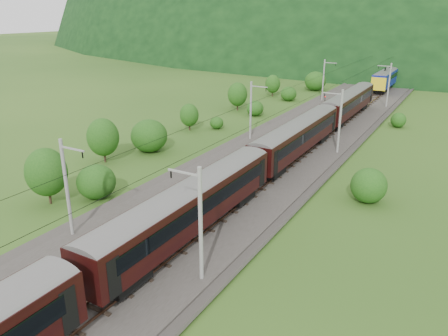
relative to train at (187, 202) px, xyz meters
The scene contains 15 objects.
ground 5.81m from the train, 121.61° to the right, with size 600.00×600.00×0.00m, color #254816.
railbed 7.39m from the train, 111.48° to the left, with size 14.00×220.00×0.30m, color #38332D.
track_left 8.40m from the train, 128.20° to the left, with size 2.40×220.00×0.27m.
track_right 6.89m from the train, 90.00° to the left, with size 2.40×220.00×0.27m.
catenary_left 29.38m from the train, 106.87° to the left, with size 2.54×192.28×8.00m.
catenary_right 28.36m from the train, 82.46° to the left, with size 2.54×192.28×8.00m.
overhead_wires 7.44m from the train, 111.48° to the left, with size 4.83×198.00×0.03m.
mountain_main 256.14m from the train, 90.54° to the left, with size 504.00×360.00×244.00m, color black.
mountain_ridge 320.42m from the train, 112.46° to the left, with size 336.00×280.00×132.00m, color black.
train is the anchor object (origin of this frame).
hazard_post_near 53.85m from the train, 92.52° to the left, with size 0.15×0.15×1.43m, color red.
hazard_post_far 34.20m from the train, 93.61° to the left, with size 0.18×0.18×1.64m, color red.
signal 55.05m from the train, 96.59° to the left, with size 0.22×0.22×1.95m.
vegetation_left 25.00m from the train, 130.91° to the left, with size 11.34×147.29×5.80m.
vegetation_right 10.11m from the train, 15.97° to the right, with size 5.21×93.00×3.05m.
Camera 1 is at (20.07, -21.10, 17.39)m, focal length 35.00 mm.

